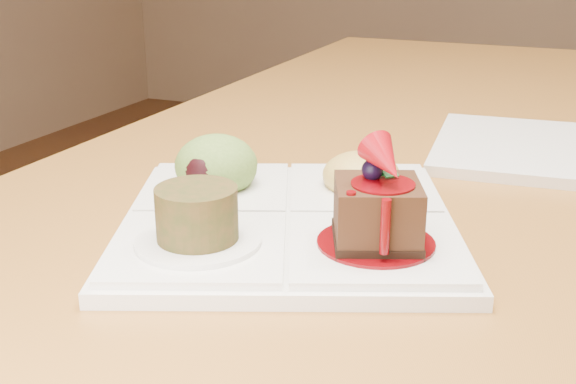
% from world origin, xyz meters
% --- Properties ---
extents(dining_table, '(1.00, 1.80, 0.75)m').
position_xyz_m(dining_table, '(0.00, 0.00, 0.68)').
color(dining_table, '#975A27').
rests_on(dining_table, ground).
extents(sampler_plate, '(0.36, 0.36, 0.11)m').
position_xyz_m(sampler_plate, '(-0.17, -0.24, 0.77)').
color(sampler_plate, white).
rests_on(sampler_plate, dining_table).
extents(second_plate, '(0.25, 0.25, 0.01)m').
position_xyz_m(second_plate, '(0.01, 0.07, 0.76)').
color(second_plate, white).
rests_on(second_plate, dining_table).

